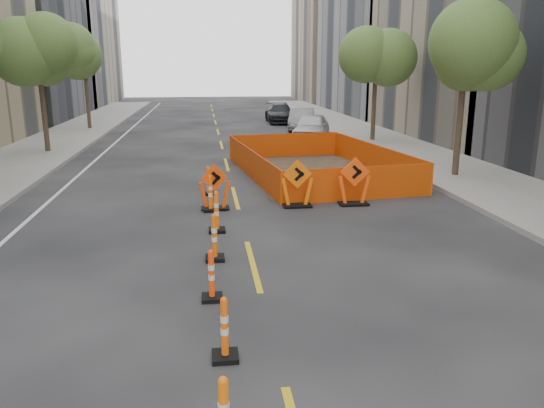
{
  "coord_description": "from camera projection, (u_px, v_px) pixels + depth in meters",
  "views": [
    {
      "loc": [
        -0.96,
        -6.53,
        4.07
      ],
      "look_at": [
        0.52,
        4.84,
        1.1
      ],
      "focal_mm": 35.0,
      "sensor_mm": 36.0,
      "label": 1
    }
  ],
  "objects": [
    {
      "name": "ground_plane",
      "position": [
        280.0,
        367.0,
        7.41
      ],
      "size": [
        140.0,
        140.0,
        0.0
      ],
      "primitive_type": "plane",
      "color": "black"
    },
    {
      "name": "sidewalk_right",
      "position": [
        470.0,
        176.0,
        20.03
      ],
      "size": [
        4.0,
        90.0,
        0.15
      ],
      "primitive_type": "cube",
      "color": "gray",
      "rests_on": "ground"
    },
    {
      "name": "bld_left_e",
      "position": [
        47.0,
        9.0,
        56.15
      ],
      "size": [
        12.0,
        20.0,
        20.0
      ],
      "primitive_type": "cube",
      "color": "gray",
      "rests_on": "ground"
    },
    {
      "name": "bld_right_c",
      "position": [
        512.0,
        15.0,
        30.62
      ],
      "size": [
        12.0,
        16.0,
        14.0
      ],
      "primitive_type": "cube",
      "color": "gray",
      "rests_on": "ground"
    },
    {
      "name": "bld_right_e",
      "position": [
        350.0,
        33.0,
        63.77
      ],
      "size": [
        12.0,
        14.0,
        16.0
      ],
      "primitive_type": "cube",
      "color": "tan",
      "rests_on": "ground"
    },
    {
      "name": "tree_l_c",
      "position": [
        38.0,
        57.0,
        24.42
      ],
      "size": [
        2.8,
        2.8,
        5.95
      ],
      "color": "#382B1E",
      "rests_on": "ground"
    },
    {
      "name": "tree_l_d",
      "position": [
        84.0,
        60.0,
        34.02
      ],
      "size": [
        2.8,
        2.8,
        5.95
      ],
      "color": "#382B1E",
      "rests_on": "ground"
    },
    {
      "name": "tree_r_b",
      "position": [
        465.0,
        54.0,
        18.84
      ],
      "size": [
        2.8,
        2.8,
        5.95
      ],
      "color": "#382B1E",
      "rests_on": "ground"
    },
    {
      "name": "tree_r_c",
      "position": [
        376.0,
        58.0,
        28.44
      ],
      "size": [
        2.8,
        2.8,
        5.95
      ],
      "color": "#382B1E",
      "rests_on": "ground"
    },
    {
      "name": "channelizer_3",
      "position": [
        225.0,
        328.0,
        7.5
      ],
      "size": [
        0.38,
        0.38,
        0.96
      ],
      "primitive_type": null,
      "color": "#E75509",
      "rests_on": "ground"
    },
    {
      "name": "channelizer_4",
      "position": [
        212.0,
        275.0,
        9.44
      ],
      "size": [
        0.38,
        0.38,
        0.95
      ],
      "primitive_type": null,
      "color": "#FF400A",
      "rests_on": "ground"
    },
    {
      "name": "channelizer_5",
      "position": [
        214.0,
        237.0,
        11.4
      ],
      "size": [
        0.41,
        0.41,
        1.04
      ],
      "primitive_type": null,
      "color": "#DE5909",
      "rests_on": "ground"
    },
    {
      "name": "channelizer_6",
      "position": [
        216.0,
        212.0,
        13.36
      ],
      "size": [
        0.42,
        0.42,
        1.06
      ],
      "primitive_type": null,
      "color": "#FF5B0A",
      "rests_on": "ground"
    },
    {
      "name": "channelizer_7",
      "position": [
        210.0,
        193.0,
        15.3
      ],
      "size": [
        0.42,
        0.42,
        1.06
      ],
      "primitive_type": null,
      "color": "#FF590A",
      "rests_on": "ground"
    },
    {
      "name": "channelizer_8",
      "position": [
        208.0,
        181.0,
        17.27
      ],
      "size": [
        0.37,
        0.37,
        0.95
      ],
      "primitive_type": null,
      "color": "orange",
      "rests_on": "ground"
    },
    {
      "name": "chevron_sign_left",
      "position": [
        215.0,
        187.0,
        15.44
      ],
      "size": [
        1.05,
        0.86,
        1.37
      ],
      "primitive_type": null,
      "rotation": [
        0.0,
        0.0,
        0.4
      ],
      "color": "#EA4409",
      "rests_on": "ground"
    },
    {
      "name": "chevron_sign_center",
      "position": [
        297.0,
        183.0,
        15.72
      ],
      "size": [
        0.97,
        0.59,
        1.44
      ],
      "primitive_type": null,
      "rotation": [
        0.0,
        0.0,
        0.01
      ],
      "color": "#EA6009",
      "rests_on": "ground"
    },
    {
      "name": "chevron_sign_right",
      "position": [
        354.0,
        181.0,
        15.93
      ],
      "size": [
        1.01,
        0.63,
        1.47
      ],
      "primitive_type": null,
      "rotation": [
        0.0,
        0.0,
        -0.05
      ],
      "color": "#F9460A",
      "rests_on": "ground"
    },
    {
      "name": "safety_fence",
      "position": [
        314.0,
        161.0,
        20.57
      ],
      "size": [
        6.11,
        9.2,
        1.08
      ],
      "primitive_type": null,
      "rotation": [
        0.0,
        0.0,
        0.13
      ],
      "color": "#D53F0B",
      "rests_on": "ground"
    },
    {
      "name": "parked_car_near",
      "position": [
        311.0,
        127.0,
        29.96
      ],
      "size": [
        3.12,
        4.83,
        1.53
      ],
      "primitive_type": "imported",
      "rotation": [
        0.0,
        0.0,
        -0.32
      ],
      "color": "silver",
      "rests_on": "ground"
    },
    {
      "name": "parked_car_mid",
      "position": [
        302.0,
        119.0,
        34.85
      ],
      "size": [
        2.5,
        4.61,
        1.44
      ],
      "primitive_type": "imported",
      "rotation": [
        0.0,
        0.0,
        -0.23
      ],
      "color": "gray",
      "rests_on": "ground"
    },
    {
      "name": "parked_car_far",
      "position": [
        280.0,
        113.0,
        39.75
      ],
      "size": [
        2.04,
        4.85,
        1.4
      ],
      "primitive_type": "imported",
      "rotation": [
        0.0,
        0.0,
        -0.02
      ],
      "color": "black",
      "rests_on": "ground"
    }
  ]
}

